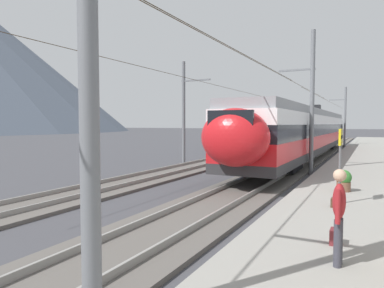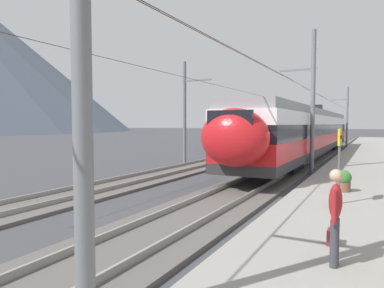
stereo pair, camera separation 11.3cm
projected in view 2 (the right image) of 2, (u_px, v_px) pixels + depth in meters
The scene contains 14 objects.
ground_plane at pixel (270, 194), 14.06m from camera, with size 400.00×400.00×0.00m, color #424247.
track_near at pixel (244, 190), 14.55m from camera, with size 120.00×3.00×0.28m.
track_far at pixel (138, 180), 17.06m from camera, with size 120.00×3.00×0.28m.
train_near_platform at pixel (307, 131), 27.59m from camera, with size 33.69×2.99×4.27m.
train_far_track at pixel (285, 128), 44.15m from camera, with size 30.00×2.92×4.27m.
catenary_mast_west at pixel (74, 17), 4.14m from camera, with size 39.84×1.98×7.78m.
catenary_mast_mid at pixel (311, 100), 19.18m from camera, with size 39.84×1.98×7.88m.
catenary_mast_east at pixel (346, 116), 42.19m from camera, with size 39.84×1.98×7.23m.
catenary_mast_far_side at pixel (186, 110), 24.89m from camera, with size 39.84×2.21×7.19m.
platform_sign at pixel (340, 149), 10.74m from camera, with size 0.70×0.08×2.31m.
passenger_walking at pixel (335, 212), 6.05m from camera, with size 0.53×0.22×1.69m.
handbag_beside_passenger at pixel (332, 237), 7.17m from camera, with size 0.32×0.18×0.44m.
handbag_near_sign at pixel (333, 203), 10.41m from camera, with size 0.32×0.18×0.39m.
potted_plant_platform_edge at pixel (344, 180), 12.81m from camera, with size 0.55×0.55×0.79m.
Camera 2 is at (-13.79, -3.69, 2.79)m, focal length 32.89 mm.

